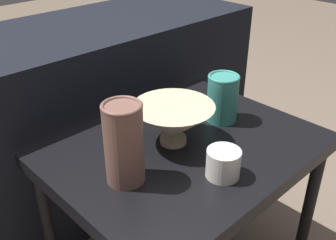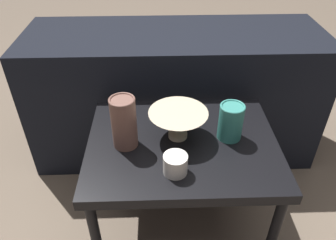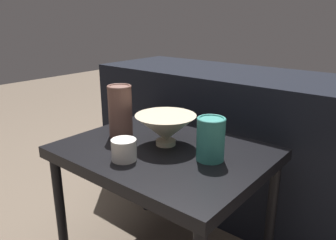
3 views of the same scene
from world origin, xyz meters
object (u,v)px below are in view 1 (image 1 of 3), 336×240
vase_colorful_right (223,97)px  cup (223,163)px  vase_textured_left (124,143)px  bowl (173,122)px

vase_colorful_right → cup: size_ratio=1.74×
vase_textured_left → cup: 0.23m
bowl → vase_textured_left: (-0.19, -0.04, 0.04)m
bowl → cup: bearing=-95.9°
bowl → cup: (-0.02, -0.18, -0.03)m
cup → vase_colorful_right: bearing=40.0°
bowl → cup: size_ratio=2.67×
bowl → vase_colorful_right: bearing=-2.5°
vase_textured_left → cup: (0.17, -0.15, -0.07)m
bowl → vase_colorful_right: vase_colorful_right is taller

